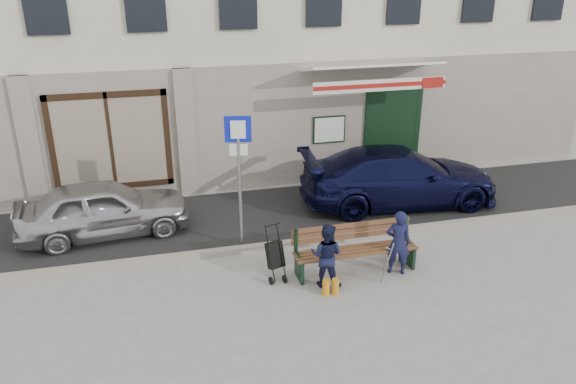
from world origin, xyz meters
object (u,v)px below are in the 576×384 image
object	(u,v)px
car_navy	(399,177)
woman	(326,255)
bench	(353,250)
man	(398,242)
stroller	(275,256)
car_silver	(104,208)
parking_sign	(239,161)

from	to	relation	value
car_navy	woman	size ratio (longest dim) A/B	3.87
bench	man	world-z (taller)	man
bench	man	bearing A→B (deg)	-17.66
woman	stroller	xyz separation A→B (m)	(-0.85, 0.47, -0.15)
car_silver	parking_sign	distance (m)	3.34
car_silver	man	bearing A→B (deg)	-124.93
car_navy	bench	world-z (taller)	car_navy
car_navy	woman	world-z (taller)	car_navy
parking_sign	bench	world-z (taller)	parking_sign
car_navy	stroller	distance (m)	4.61
parking_sign	man	size ratio (longest dim) A/B	2.18
parking_sign	bench	distance (m)	2.83
man	stroller	xyz separation A→B (m)	(-2.30, 0.37, -0.18)
man	bench	bearing A→B (deg)	1.57
man	woman	distance (m)	1.45
parking_sign	woman	xyz separation A→B (m)	(1.25, -1.86, -1.29)
parking_sign	man	bearing A→B (deg)	-21.49
car_navy	woman	distance (m)	4.28
bench	stroller	xyz separation A→B (m)	(-1.50, 0.12, 0.02)
man	woman	bearing A→B (deg)	22.93
parking_sign	man	xyz separation A→B (m)	(2.70, -1.76, -1.26)
car_navy	man	distance (m)	3.39
woman	stroller	world-z (taller)	woman
stroller	man	bearing A→B (deg)	-27.43
car_navy	bench	xyz separation A→B (m)	(-2.23, -2.82, -0.24)
stroller	bench	bearing A→B (deg)	-22.75
bench	car_navy	bearing A→B (deg)	51.68
woman	stroller	bearing A→B (deg)	3.28
car_navy	bench	bearing A→B (deg)	146.20
bench	man	size ratio (longest dim) A/B	1.85
car_navy	man	world-z (taller)	car_navy
car_silver	stroller	world-z (taller)	car_silver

